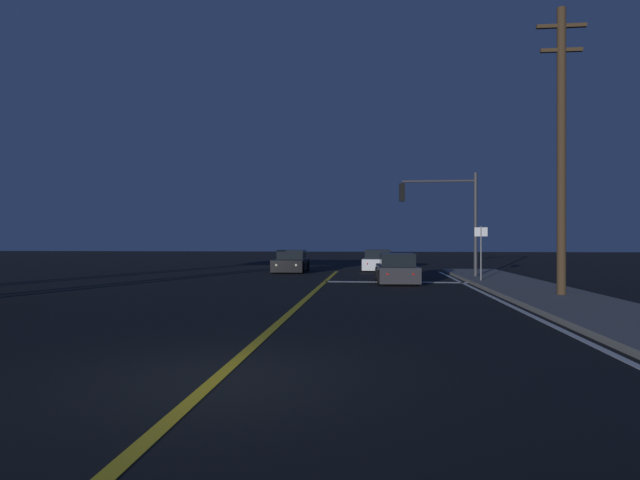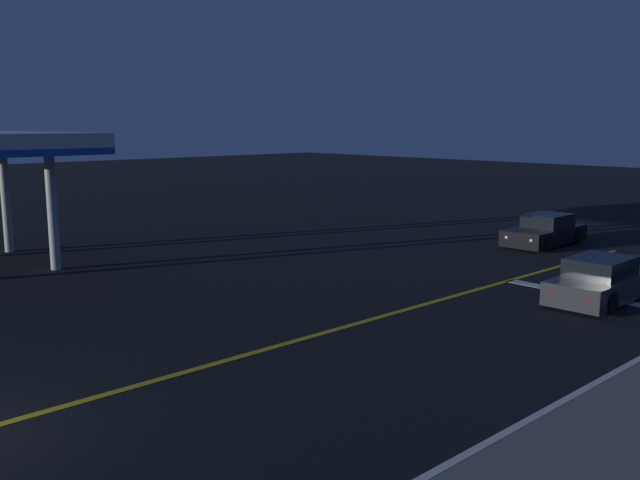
# 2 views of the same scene
# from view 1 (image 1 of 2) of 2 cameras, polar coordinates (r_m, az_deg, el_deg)

# --- Properties ---
(ground_plane) EXTENTS (160.00, 160.00, 0.00)m
(ground_plane) POSITION_cam_1_polar(r_m,az_deg,el_deg) (7.86, -10.92, -14.37)
(ground_plane) COLOR black
(sidewalk_right) EXTENTS (3.20, 33.68, 0.15)m
(sidewalk_right) POSITION_cam_1_polar(r_m,az_deg,el_deg) (17.78, 25.25, -6.05)
(sidewalk_right) COLOR slate
(sidewalk_right) RESTS_ON ground
(lane_line_center) EXTENTS (0.20, 31.81, 0.01)m
(lane_line_center) POSITION_cam_1_polar(r_m,az_deg,el_deg) (16.91, -1.77, -6.60)
(lane_line_center) COLOR gold
(lane_line_center) RESTS_ON ground
(lane_line_edge_right) EXTENTS (0.16, 31.81, 0.01)m
(lane_line_edge_right) POSITION_cam_1_polar(r_m,az_deg,el_deg) (17.26, 19.42, -6.47)
(lane_line_edge_right) COLOR white
(lane_line_edge_right) RESTS_ON ground
(stop_bar) EXTENTS (6.50, 0.50, 0.01)m
(stop_bar) POSITION_cam_1_polar(r_m,az_deg,el_deg) (24.61, 8.18, -4.52)
(stop_bar) COLOR white
(stop_bar) RESTS_ON ground
(car_mid_block_charcoal) EXTENTS (1.93, 4.48, 1.34)m
(car_mid_block_charcoal) POSITION_cam_1_polar(r_m,az_deg,el_deg) (24.31, 8.29, -3.22)
(car_mid_block_charcoal) COLOR #2D2D33
(car_mid_block_charcoal) RESTS_ON ground
(car_following_oncoming_black) EXTENTS (2.00, 4.39, 1.34)m
(car_following_oncoming_black) POSITION_cam_1_polar(r_m,az_deg,el_deg) (32.10, -3.12, -2.43)
(car_following_oncoming_black) COLOR black
(car_following_oncoming_black) RESTS_ON ground
(car_distant_tail_white) EXTENTS (2.03, 4.78, 1.34)m
(car_distant_tail_white) POSITION_cam_1_polar(r_m,az_deg,el_deg) (33.92, 6.29, -2.30)
(car_distant_tail_white) COLOR silver
(car_distant_tail_white) RESTS_ON ground
(traffic_signal_near_right) EXTENTS (3.85, 0.28, 5.30)m
(traffic_signal_near_right) POSITION_cam_1_polar(r_m,az_deg,el_deg) (27.11, 13.52, 3.38)
(traffic_signal_near_right) COLOR #38383D
(traffic_signal_near_right) RESTS_ON ground
(utility_pole_right) EXTENTS (1.59, 0.29, 9.63)m
(utility_pole_right) POSITION_cam_1_polar(r_m,az_deg,el_deg) (19.37, 24.67, 9.08)
(utility_pole_right) COLOR #42301E
(utility_pole_right) RESTS_ON ground
(street_sign_corner) EXTENTS (0.56, 0.08, 2.56)m
(street_sign_corner) POSITION_cam_1_polar(r_m,az_deg,el_deg) (24.49, 17.03, -0.55)
(street_sign_corner) COLOR slate
(street_sign_corner) RESTS_ON ground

